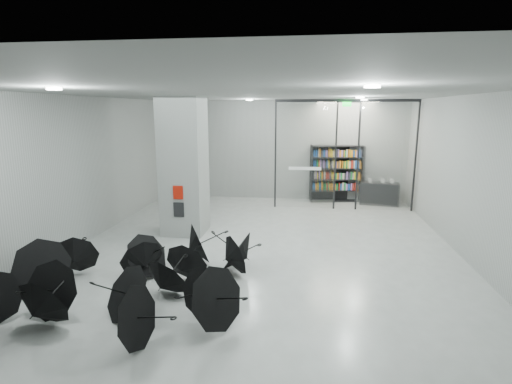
# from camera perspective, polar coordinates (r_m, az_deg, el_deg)

# --- Properties ---
(room) EXTENTS (14.00, 14.02, 4.01)m
(room) POSITION_cam_1_polar(r_m,az_deg,el_deg) (9.19, 0.63, 6.87)
(room) COLOR gray
(room) RESTS_ON ground
(column) EXTENTS (1.20, 1.20, 4.00)m
(column) POSITION_cam_1_polar(r_m,az_deg,el_deg) (11.78, -10.37, 3.64)
(column) COLOR slate
(column) RESTS_ON ground
(fire_cabinet) EXTENTS (0.28, 0.04, 0.38)m
(fire_cabinet) POSITION_cam_1_polar(r_m,az_deg,el_deg) (11.31, -11.20, -0.07)
(fire_cabinet) COLOR #A50A07
(fire_cabinet) RESTS_ON column
(info_panel) EXTENTS (0.30, 0.03, 0.42)m
(info_panel) POSITION_cam_1_polar(r_m,az_deg,el_deg) (11.42, -11.10, -2.53)
(info_panel) COLOR black
(info_panel) RESTS_ON column
(exit_sign) EXTENTS (0.30, 0.06, 0.15)m
(exit_sign) POSITION_cam_1_polar(r_m,az_deg,el_deg) (14.45, 12.99, 12.26)
(exit_sign) COLOR #0CE533
(exit_sign) RESTS_ON room
(glass_partition) EXTENTS (5.06, 0.08, 4.00)m
(glass_partition) POSITION_cam_1_polar(r_m,az_deg,el_deg) (14.72, 12.59, 5.87)
(glass_partition) COLOR silver
(glass_partition) RESTS_ON ground
(bookshelf) EXTENTS (2.09, 0.76, 2.26)m
(bookshelf) POSITION_cam_1_polar(r_m,az_deg,el_deg) (16.08, 11.55, 2.61)
(bookshelf) COLOR black
(bookshelf) RESTS_ON ground
(shop_counter) EXTENTS (1.53, 0.82, 0.87)m
(shop_counter) POSITION_cam_1_polar(r_m,az_deg,el_deg) (16.06, 17.38, -0.22)
(shop_counter) COLOR black
(shop_counter) RESTS_ON ground
(umbrella_cluster) EXTENTS (5.28, 4.56, 1.33)m
(umbrella_cluster) POSITION_cam_1_polar(r_m,az_deg,el_deg) (8.28, -16.13, -12.31)
(umbrella_cluster) COLOR black
(umbrella_cluster) RESTS_ON ground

